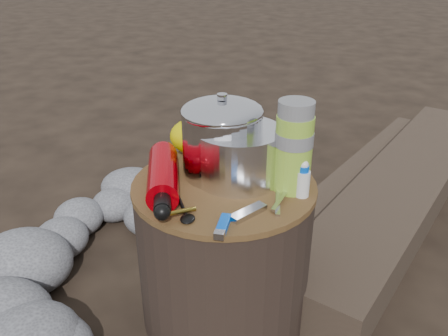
% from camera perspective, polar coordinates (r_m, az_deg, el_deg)
% --- Properties ---
extents(ground, '(60.00, 60.00, 0.00)m').
position_cam_1_polar(ground, '(1.47, 0.00, -17.04)').
color(ground, black).
rests_on(ground, ground).
extents(stump, '(0.47, 0.47, 0.44)m').
position_cam_1_polar(stump, '(1.32, 0.00, -10.19)').
color(stump, black).
rests_on(stump, ground).
extents(rock_ring, '(0.43, 0.94, 0.19)m').
position_cam_1_polar(rock_ring, '(1.62, -15.49, -9.06)').
color(rock_ring, '#5D5D62').
rests_on(rock_ring, ground).
extents(log_main, '(1.03, 1.74, 0.15)m').
position_cam_1_polar(log_main, '(2.06, 20.99, -2.38)').
color(log_main, '#362A21').
rests_on(log_main, ground).
extents(log_small, '(0.75, 1.19, 0.10)m').
position_cam_1_polar(log_small, '(2.23, 18.15, -0.28)').
color(log_small, '#362A21').
rests_on(log_small, ground).
extents(foil_windscreen, '(0.23, 0.23, 0.14)m').
position_cam_1_polar(foil_windscreen, '(1.20, 1.77, 1.71)').
color(foil_windscreen, silver).
rests_on(foil_windscreen, stump).
extents(camping_pot, '(0.21, 0.21, 0.21)m').
position_cam_1_polar(camping_pot, '(1.21, -0.23, 3.78)').
color(camping_pot, silver).
rests_on(camping_pot, stump).
extents(fuel_bottle, '(0.16, 0.32, 0.08)m').
position_cam_1_polar(fuel_bottle, '(1.17, -7.46, -0.89)').
color(fuel_bottle, '#A30008').
rests_on(fuel_bottle, stump).
extents(thermos, '(0.09, 0.09, 0.23)m').
position_cam_1_polar(thermos, '(1.14, 8.49, 2.52)').
color(thermos, '#88B631').
rests_on(thermos, stump).
extents(travel_mug, '(0.07, 0.07, 0.11)m').
position_cam_1_polar(travel_mug, '(1.29, 7.39, 2.66)').
color(travel_mug, black).
rests_on(travel_mug, stump).
extents(stuff_sack, '(0.16, 0.13, 0.11)m').
position_cam_1_polar(stuff_sack, '(1.35, -3.37, 3.84)').
color(stuff_sack, '#D1C301').
rests_on(stuff_sack, stump).
extents(food_pouch, '(0.12, 0.07, 0.16)m').
position_cam_1_polar(food_pouch, '(1.36, -0.35, 5.11)').
color(food_pouch, '#17144C').
rests_on(food_pouch, stump).
extents(lighter, '(0.02, 0.09, 0.02)m').
position_cam_1_polar(lighter, '(1.03, -0.04, -6.81)').
color(lighter, blue).
rests_on(lighter, stump).
extents(multitool, '(0.08, 0.09, 0.01)m').
position_cam_1_polar(multitool, '(1.07, 2.97, -5.44)').
color(multitool, '#B6B6BB').
rests_on(multitool, stump).
extents(pot_grabber, '(0.05, 0.15, 0.01)m').
position_cam_1_polar(pot_grabber, '(1.13, 6.60, -3.68)').
color(pot_grabber, '#B6B6BB').
rests_on(pot_grabber, stump).
extents(spork, '(0.08, 0.13, 0.01)m').
position_cam_1_polar(spork, '(1.11, -5.16, -4.54)').
color(spork, black).
rests_on(spork, stump).
extents(squeeze_bottle, '(0.04, 0.04, 0.08)m').
position_cam_1_polar(squeeze_bottle, '(1.15, 9.58, -1.51)').
color(squeeze_bottle, silver).
rests_on(squeeze_bottle, stump).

